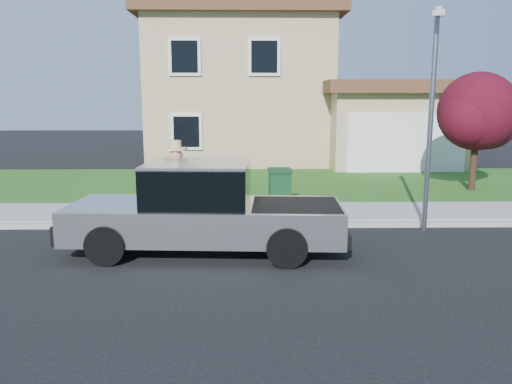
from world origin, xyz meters
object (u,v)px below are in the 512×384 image
at_px(woman, 177,191).
at_px(trash_bin, 280,187).
at_px(pickup_truck, 204,211).
at_px(street_lamp, 431,109).
at_px(ornamental_tree, 478,115).

xyz_separation_m(woman, trash_bin, (2.36, 2.31, -0.33)).
relative_size(pickup_truck, woman, 2.62).
xyz_separation_m(woman, street_lamp, (5.48, 0.27, 1.73)).
bearing_deg(trash_bin, woman, -136.95).
xyz_separation_m(pickup_truck, street_lamp, (4.79, 1.47, 1.89)).
bearing_deg(street_lamp, ornamental_tree, 73.60).
bearing_deg(ornamental_tree, street_lamp, -124.49).
distance_m(ornamental_tree, street_lamp, 5.58).
bearing_deg(woman, ornamental_tree, -140.17).
distance_m(pickup_truck, ornamental_tree, 10.13).
bearing_deg(trash_bin, ornamental_tree, 20.91).
distance_m(trash_bin, street_lamp, 4.25).
distance_m(woman, ornamental_tree, 10.02).
relative_size(ornamental_tree, trash_bin, 3.71).
relative_size(pickup_truck, ornamental_tree, 1.48).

